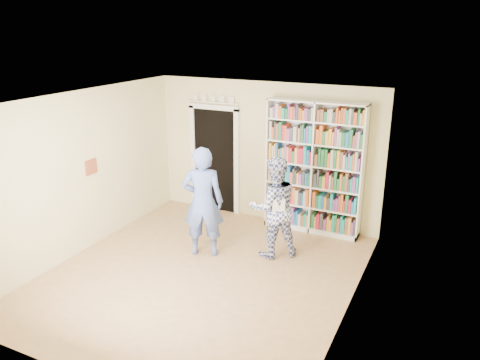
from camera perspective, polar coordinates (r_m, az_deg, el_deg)
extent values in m
plane|color=#9E714C|center=(7.43, -4.69, -11.43)|extent=(5.00, 5.00, 0.00)
plane|color=white|center=(6.51, -5.32, 9.62)|extent=(5.00, 5.00, 0.00)
plane|color=beige|center=(8.99, 3.12, 3.35)|extent=(4.50, 0.00, 4.50)
plane|color=beige|center=(8.18, -18.70, 0.83)|extent=(0.00, 5.00, 5.00)
plane|color=beige|center=(6.09, 13.64, -4.72)|extent=(0.00, 5.00, 5.00)
cube|color=white|center=(8.56, 9.00, 1.43)|extent=(1.77, 0.33, 2.44)
cube|color=white|center=(8.56, 9.00, 1.43)|extent=(0.03, 0.33, 2.44)
cube|color=black|center=(9.52, -3.07, 2.34)|extent=(0.90, 0.03, 2.10)
cube|color=white|center=(9.75, -5.70, 2.66)|extent=(0.10, 0.06, 2.20)
cube|color=white|center=(9.28, -0.41, 1.95)|extent=(0.10, 0.06, 2.20)
cube|color=white|center=(9.26, -3.24, 8.87)|extent=(1.10, 0.06, 0.10)
cube|color=white|center=(9.23, -3.28, 9.47)|extent=(1.10, 0.08, 0.02)
cube|color=brown|center=(8.29, -17.69, 1.53)|extent=(0.03, 0.25, 0.25)
imported|color=#556FBE|center=(7.67, -4.55, -2.70)|extent=(0.80, 0.68, 1.86)
imported|color=navy|center=(7.65, 4.14, -3.35)|extent=(1.05, 1.02, 1.71)
cube|color=white|center=(7.40, 4.74, -3.40)|extent=(0.17, 0.11, 0.28)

